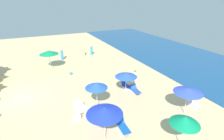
{
  "coord_description": "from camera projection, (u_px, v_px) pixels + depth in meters",
  "views": [
    {
      "loc": [
        16.67,
        1.89,
        8.82
      ],
      "look_at": [
        0.19,
        9.59,
        1.32
      ],
      "focal_mm": 28.17,
      "sensor_mm": 36.0,
      "label": 1
    }
  ],
  "objects": [
    {
      "name": "lounge_chair_2_0",
      "position": [
        85.0,
        108.0,
        14.73
      ],
      "size": [
        1.58,
        1.25,
        0.67
      ],
      "rotation": [
        0.0,
        0.0,
        2.09
      ],
      "color": "silver",
      "rests_on": "ground_plane"
    },
    {
      "name": "beachgoer_3",
      "position": [
        91.0,
        51.0,
        29.04
      ],
      "size": [
        0.56,
        0.56,
        1.56
      ],
      "rotation": [
        0.0,
        0.0,
        0.79
      ],
      "color": "#2D9ABB",
      "rests_on": "ground_plane"
    },
    {
      "name": "beach_ball_0",
      "position": [
        71.0,
        73.0,
        21.73
      ],
      "size": [
        0.34,
        0.34,
        0.34
      ],
      "primitive_type": "sphere",
      "color": "#3A8ED4",
      "rests_on": "ground_plane"
    },
    {
      "name": "lounge_chair_0_1",
      "position": [
        135.0,
        90.0,
        17.59
      ],
      "size": [
        1.31,
        0.69,
        0.7
      ],
      "rotation": [
        0.0,
        0.0,
        1.51
      ],
      "color": "silver",
      "rests_on": "ground_plane"
    },
    {
      "name": "umbrella_2",
      "position": [
        96.0,
        85.0,
        14.31
      ],
      "size": [
        1.86,
        1.86,
        2.45
      ],
      "color": "silver",
      "rests_on": "ground_plane"
    },
    {
      "name": "lounge_chair_1_0",
      "position": [
        194.0,
        103.0,
        15.36
      ],
      "size": [
        1.31,
        0.72,
        0.7
      ],
      "rotation": [
        0.0,
        0.0,
        1.69
      ],
      "color": "silver",
      "rests_on": "ground_plane"
    },
    {
      "name": "lounge_chair_3_0",
      "position": [
        123.0,
        127.0,
        12.58
      ],
      "size": [
        1.42,
        0.68,
        0.67
      ],
      "rotation": [
        0.0,
        0.0,
        1.51
      ],
      "color": "silver",
      "rests_on": "ground_plane"
    },
    {
      "name": "ground_plane",
      "position": [
        19.0,
        99.0,
        16.59
      ],
      "size": [
        60.0,
        60.0,
        0.0
      ],
      "primitive_type": "plane",
      "color": "beige"
    },
    {
      "name": "umbrella_3",
      "position": [
        105.0,
        110.0,
        11.01
      ],
      "size": [
        2.37,
        2.37,
        2.53
      ],
      "color": "silver",
      "rests_on": "ground_plane"
    },
    {
      "name": "beachgoer_0",
      "position": [
        62.0,
        55.0,
        26.69
      ],
      "size": [
        0.54,
        0.54,
        1.64
      ],
      "rotation": [
        0.0,
        0.0,
        3.87
      ],
      "color": "#3998D0",
      "rests_on": "ground_plane"
    },
    {
      "name": "umbrella_4",
      "position": [
        185.0,
        120.0,
        10.43
      ],
      "size": [
        1.81,
        1.81,
        2.34
      ],
      "color": "silver",
      "rests_on": "ground_plane"
    },
    {
      "name": "cooler_box_1",
      "position": [
        77.0,
        118.0,
        13.62
      ],
      "size": [
        0.53,
        0.63,
        0.42
      ],
      "primitive_type": "cube",
      "rotation": [
        0.0,
        0.0,
        1.96
      ],
      "color": "white",
      "rests_on": "ground_plane"
    },
    {
      "name": "umbrella_0",
      "position": [
        126.0,
        75.0,
        16.76
      ],
      "size": [
        2.12,
        2.12,
        2.2
      ],
      "color": "silver",
      "rests_on": "ground_plane"
    },
    {
      "name": "ocean",
      "position": [
        195.0,
        63.0,
        25.57
      ],
      "size": [
        60.0,
        13.95,
        0.12
      ],
      "primitive_type": "cube",
      "color": "#1E5087",
      "rests_on": "ground_plane"
    },
    {
      "name": "beachgoer_2",
      "position": [
        84.0,
        51.0,
        28.54
      ],
      "size": [
        0.42,
        0.42,
        1.58
      ],
      "rotation": [
        0.0,
        0.0,
        5.38
      ],
      "color": "#F9EA76",
      "rests_on": "ground_plane"
    },
    {
      "name": "lounge_chair_0_0",
      "position": [
        127.0,
        86.0,
        18.39
      ],
      "size": [
        1.56,
        1.09,
        0.68
      ],
      "rotation": [
        0.0,
        0.0,
        1.93
      ],
      "color": "silver",
      "rests_on": "ground_plane"
    },
    {
      "name": "beachgoer_1",
      "position": [
        135.0,
        78.0,
        19.04
      ],
      "size": [
        0.43,
        0.43,
        1.69
      ],
      "rotation": [
        0.0,
        0.0,
        0.25
      ],
      "color": "white",
      "rests_on": "ground_plane"
    },
    {
      "name": "umbrella_1",
      "position": [
        188.0,
        90.0,
        13.69
      ],
      "size": [
        2.25,
        2.25,
        2.33
      ],
      "color": "silver",
      "rests_on": "ground_plane"
    },
    {
      "name": "umbrella_5",
      "position": [
        49.0,
        52.0,
        22.75
      ],
      "size": [
        2.4,
        2.4,
        2.51
      ],
      "color": "silver",
      "rests_on": "ground_plane"
    },
    {
      "name": "lounge_chair_2_1",
      "position": [
        78.0,
        108.0,
        14.8
      ],
      "size": [
        1.57,
        0.78,
        0.65
      ],
      "rotation": [
        0.0,
        0.0,
        1.67
      ],
      "color": "silver",
      "rests_on": "ground_plane"
    }
  ]
}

